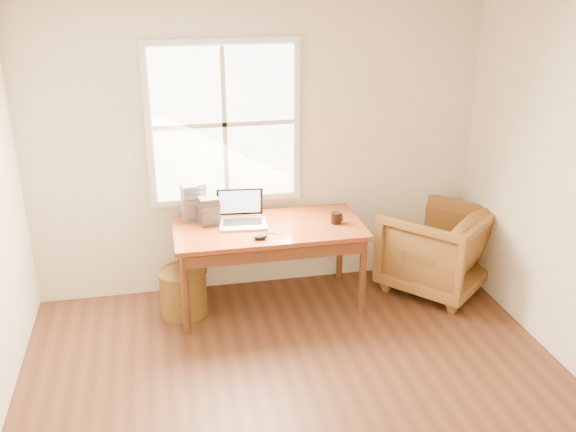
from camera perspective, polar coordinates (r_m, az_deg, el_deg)
The scene contains 11 objects.
room_shell at distance 3.73m, azimuth 2.32°, elevation -2.25°, with size 4.04×4.54×2.64m.
desk at distance 5.44m, azimuth -1.74°, elevation -1.09°, with size 1.60×0.80×0.04m, color brown.
armchair at distance 6.02m, azimuth 13.00°, elevation -2.86°, with size 0.84×0.86×0.78m, color brown.
wicker_stool at distance 5.60m, azimuth -9.29°, elevation -6.72°, with size 0.40×0.40×0.40m, color brown.
laptop at distance 5.39m, azimuth -4.06°, elevation 0.71°, with size 0.43×0.45×0.32m, color silver, non-canonical shape.
mouse at distance 5.16m, azimuth -2.48°, elevation -1.89°, with size 0.11×0.07×0.04m, color black.
coffee_mug at distance 5.48m, azimuth 4.27°, elevation -0.17°, with size 0.09×0.09×0.10m, color black.
cd_stack_a at distance 5.64m, azimuth -8.17°, elevation 1.44°, with size 0.16×0.14×0.31m, color #B3B7BF.
cd_stack_b at distance 5.47m, azimuth -7.00°, elevation 0.48°, with size 0.16×0.14×0.24m, color #27272C.
cd_stack_c at distance 5.56m, azimuth -8.67°, elevation 1.17°, with size 0.14×0.12×0.32m, color #999BA6.
cd_stack_d at distance 5.56m, azimuth -7.15°, elevation 0.55°, with size 0.15×0.13×0.18m, color #ABAFB6.
Camera 1 is at (-0.87, -3.14, 2.82)m, focal length 40.00 mm.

